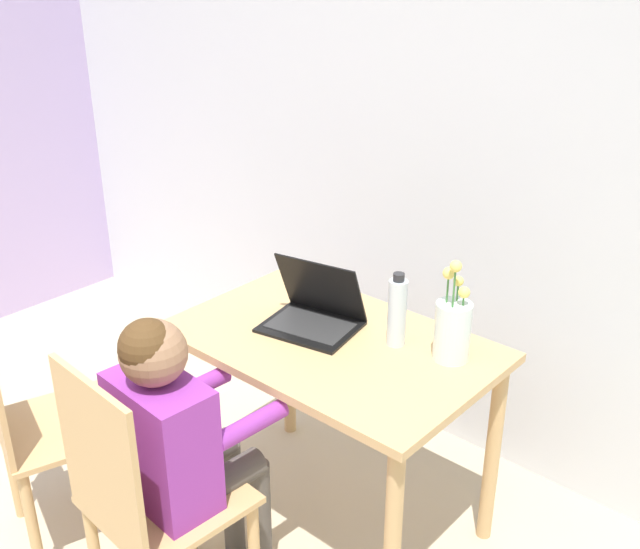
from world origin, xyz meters
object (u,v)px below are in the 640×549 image
chair_spare (40,422)px  person_seated (178,432)px  laptop (315,310)px  water_bottle (397,311)px  chair_occupied (146,502)px  flower_vase (453,328)px

chair_spare → person_seated: size_ratio=0.90×
laptop → water_bottle: (0.28, 0.07, 0.06)m
chair_occupied → chair_spare: same height
chair_spare → water_bottle: 1.22m
person_seated → water_bottle: bearing=-106.1°
person_seated → laptop: person_seated is taller
water_bottle → chair_spare: bearing=-135.6°
laptop → chair_occupied: bearing=-99.4°
chair_spare → flower_vase: bearing=-122.3°
chair_occupied → flower_vase: flower_vase is taller
water_bottle → laptop: bearing=-165.1°
person_seated → flower_vase: bearing=-116.7°
chair_spare → water_bottle: water_bottle is taller
chair_spare → person_seated: person_seated is taller
chair_occupied → water_bottle: (0.26, 0.82, 0.38)m
person_seated → water_bottle: (0.25, 0.69, 0.20)m
chair_occupied → water_bottle: water_bottle is taller
flower_vase → water_bottle: bearing=-168.0°
person_seated → flower_vase: (0.43, 0.73, 0.19)m
chair_spare → flower_vase: (1.01, 0.85, 0.37)m
flower_vase → water_bottle: 0.18m
person_seated → flower_vase: 0.87m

